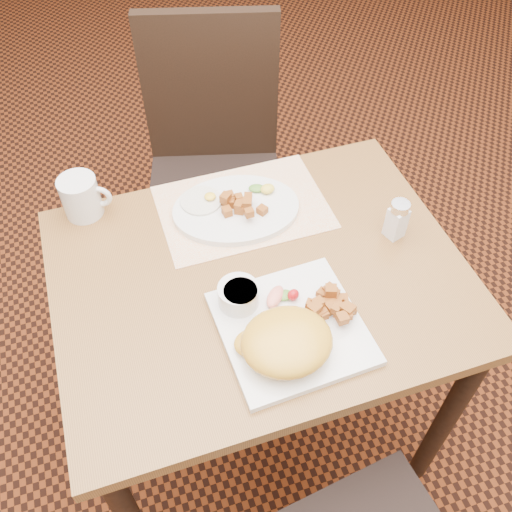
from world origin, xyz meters
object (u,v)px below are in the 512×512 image
object	(u,v)px
table	(260,303)
coffee_mug	(82,197)
salt_shaker	(397,219)
plate_oval	(236,209)
plate_square	(291,328)
chair_far	(214,158)

from	to	relation	value
table	coffee_mug	size ratio (longest dim) A/B	7.67
salt_shaker	plate_oval	bearing A→B (deg)	150.47
plate_oval	salt_shaker	bearing A→B (deg)	-29.53
table	plate_square	bearing A→B (deg)	-85.81
chair_far	coffee_mug	size ratio (longest dim) A/B	8.27
table	salt_shaker	bearing A→B (deg)	2.38
salt_shaker	plate_square	bearing A→B (deg)	-151.60
plate_oval	salt_shaker	size ratio (longest dim) A/B	3.05
chair_far	plate_square	world-z (taller)	chair_far
plate_square	salt_shaker	size ratio (longest dim) A/B	2.80
plate_oval	coffee_mug	world-z (taller)	coffee_mug
table	plate_oval	bearing A→B (deg)	88.54
table	salt_shaker	world-z (taller)	salt_shaker
plate_square	salt_shaker	world-z (taller)	salt_shaker
chair_far	salt_shaker	size ratio (longest dim) A/B	9.70
table	salt_shaker	distance (m)	0.37
plate_square	coffee_mug	size ratio (longest dim) A/B	2.39
chair_far	plate_square	xyz separation A→B (m)	(-0.05, -0.82, 0.22)
salt_shaker	coffee_mug	world-z (taller)	coffee_mug
chair_far	plate_oval	xyz separation A→B (m)	(-0.06, -0.46, 0.22)
chair_far	salt_shaker	world-z (taller)	chair_far
table	plate_oval	size ratio (longest dim) A/B	2.96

